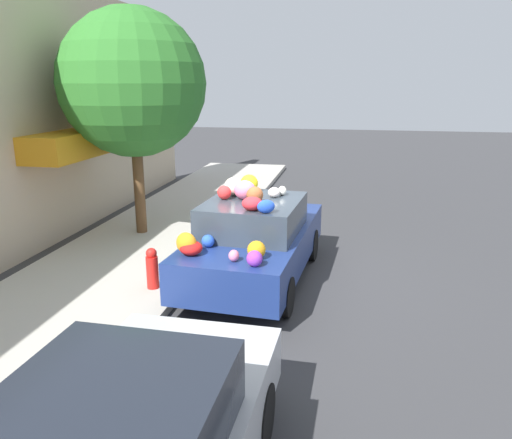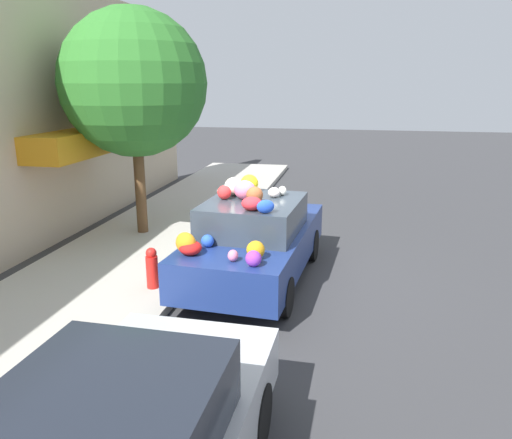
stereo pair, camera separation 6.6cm
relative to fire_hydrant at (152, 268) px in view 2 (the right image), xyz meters
The scene contains 6 objects.
ground_plane 1.96m from the fire_hydrant, 57.08° to the right, with size 60.00×60.00×0.00m, color #38383A.
sidewalk_curb 1.57m from the fire_hydrant, 46.95° to the left, with size 24.00×3.20×0.15m.
building_facade 4.18m from the fire_hydrant, 71.57° to the left, with size 18.00×1.20×5.59m.
street_tree 4.46m from the fire_hydrant, 26.48° to the left, with size 3.13×3.13×4.87m.
fire_hydrant is the anchor object (origin of this frame).
art_car 1.86m from the fire_hydrant, 57.41° to the right, with size 4.29×2.07×1.85m.
Camera 2 is at (-8.31, -1.63, 3.49)m, focal length 35.00 mm.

